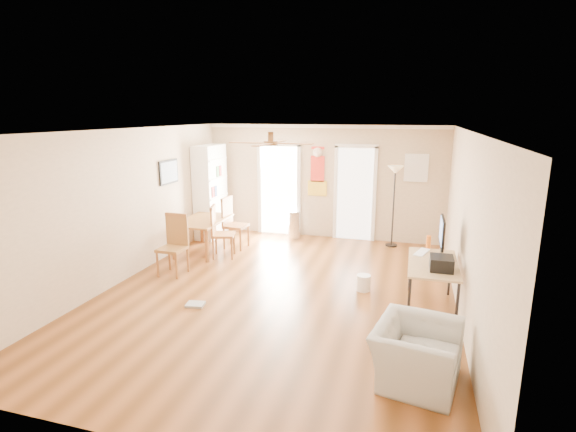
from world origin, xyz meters
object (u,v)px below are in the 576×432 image
(printer, at_px, (441,263))
(armchair, at_px, (416,353))
(wastebasket_a, at_px, (364,283))
(dining_chair_right_a, at_px, (236,223))
(dining_chair_near, at_px, (172,246))
(dining_table, at_px, (204,235))
(computer_desk, at_px, (431,286))
(bookshelf, at_px, (210,192))
(torchiere_lamp, at_px, (393,207))
(dining_chair_right_b, at_px, (223,232))
(trash_can, at_px, (294,225))

(printer, bearing_deg, armchair, -100.66)
(wastebasket_a, bearing_deg, dining_chair_right_a, 151.10)
(dining_chair_near, height_order, printer, dining_chair_near)
(dining_table, relative_size, computer_desk, 1.01)
(bookshelf, bearing_deg, printer, -17.94)
(torchiere_lamp, bearing_deg, armchair, -84.09)
(dining_table, xyz_separation_m, dining_chair_near, (0.08, -1.39, 0.19))
(printer, distance_m, armchair, 1.71)
(bookshelf, distance_m, dining_table, 1.38)
(dining_chair_right_b, distance_m, armchair, 5.00)
(torchiere_lamp, bearing_deg, bookshelf, -174.87)
(bookshelf, bearing_deg, dining_chair_near, -66.49)
(dining_chair_right_a, bearing_deg, computer_desk, -113.55)
(dining_chair_right_b, bearing_deg, torchiere_lamp, -78.30)
(dining_chair_right_b, xyz_separation_m, torchiere_lamp, (3.23, 1.71, 0.36))
(trash_can, xyz_separation_m, torchiere_lamp, (2.22, -0.01, 0.56))
(dining_chair_right_b, bearing_deg, bookshelf, 18.08)
(trash_can, height_order, wastebasket_a, trash_can)
(dining_table, distance_m, dining_chair_near, 1.40)
(trash_can, distance_m, printer, 4.60)
(printer, bearing_deg, computer_desk, 108.31)
(wastebasket_a, height_order, armchair, armchair)
(dining_chair_right_a, xyz_separation_m, printer, (4.05, -2.35, 0.28))
(dining_chair_right_b, relative_size, printer, 2.92)
(dining_chair_near, distance_m, torchiere_lamp, 4.70)
(computer_desk, bearing_deg, bookshelf, 150.53)
(armchair, bearing_deg, printer, 0.59)
(torchiere_lamp, bearing_deg, dining_table, -158.49)
(trash_can, height_order, armchair, trash_can)
(torchiere_lamp, xyz_separation_m, computer_desk, (0.72, -3.12, -0.51))
(torchiere_lamp, bearing_deg, dining_chair_right_a, -161.83)
(dining_chair_right_b, distance_m, trash_can, 2.01)
(dining_chair_right_a, distance_m, torchiere_lamp, 3.42)
(bookshelf, distance_m, printer, 5.83)
(dining_chair_near, xyz_separation_m, armchair, (4.22, -2.14, -0.22))
(dining_chair_near, bearing_deg, trash_can, 64.21)
(dining_table, bearing_deg, dining_chair_right_a, 38.03)
(torchiere_lamp, height_order, wastebasket_a, torchiere_lamp)
(bookshelf, xyz_separation_m, armchair, (4.67, -4.64, -0.75))
(dining_table, relative_size, trash_can, 2.14)
(trash_can, bearing_deg, dining_chair_right_a, -133.59)
(torchiere_lamp, distance_m, computer_desk, 3.25)
(armchair, bearing_deg, bookshelf, 56.33)
(dining_table, relative_size, dining_chair_right_b, 1.32)
(bookshelf, bearing_deg, dining_chair_right_b, -42.16)
(dining_table, xyz_separation_m, printer, (4.60, -1.92, 0.48))
(torchiere_lamp, xyz_separation_m, wastebasket_a, (-0.31, -2.67, -0.75))
(bookshelf, xyz_separation_m, printer, (4.97, -3.04, -0.24))
(trash_can, bearing_deg, bookshelf, -168.93)
(dining_chair_right_a, bearing_deg, dining_chair_near, 169.38)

